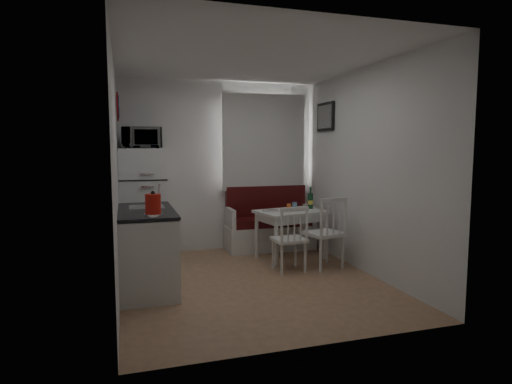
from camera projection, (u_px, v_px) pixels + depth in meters
The scene contains 22 objects.
floor at pixel (252, 281), 5.11m from camera, with size 3.00×3.50×0.02m, color #A27156.
ceiling at pixel (252, 58), 4.84m from camera, with size 3.00×3.50×0.02m, color white.
wall_back at pixel (220, 166), 6.64m from camera, with size 3.00×0.02×2.60m, color white.
wall_front at pixel (316, 186), 3.31m from camera, with size 3.00×0.02×2.60m, color white.
wall_left at pixel (116, 175), 4.53m from camera, with size 0.02×3.50×2.60m, color white.
wall_right at pixel (365, 171), 5.41m from camera, with size 0.02×3.50×2.60m, color white.
window at pixel (263, 145), 6.78m from camera, with size 1.22×0.06×1.47m, color white.
curtain at pixel (264, 142), 6.71m from camera, with size 1.35×0.02×1.50m, color silver.
kitchen_counter at pixel (147, 248), 4.86m from camera, with size 0.62×1.32×1.16m.
wall_sign at pixel (118, 107), 5.83m from camera, with size 0.40×0.40×0.03m, color navy.
picture_frame at pixel (325, 117), 6.37m from camera, with size 0.04×0.52×0.42m, color black.
bench at pixel (269, 228), 6.73m from camera, with size 1.38×0.53×0.98m.
dining_table at pixel (291, 216), 6.12m from camera, with size 1.04×0.82×0.70m.
chair_left at pixel (292, 232), 5.43m from camera, with size 0.41×0.39×0.46m.
chair_right at pixel (328, 225), 5.56m from camera, with size 0.52×0.51×0.51m.
fridge at pixel (143, 205), 6.01m from camera, with size 0.63×0.63×1.58m, color white.
microwave at pixel (141, 138), 5.87m from camera, with size 0.53×0.36×0.29m, color white.
kettle at pixel (153, 204), 4.30m from camera, with size 0.19×0.19×0.25m, color red.
wine_bottle at pixel (310, 198), 6.29m from camera, with size 0.08×0.08×0.32m, color #164525, non-canonical shape.
drinking_glass_orange at pixel (289, 207), 6.04m from camera, with size 0.06×0.06×0.11m, color orange.
drinking_glass_blue at pixel (295, 206), 6.17m from camera, with size 0.07×0.07×0.11m, color #73A3C4.
plate at pixel (270, 211), 6.04m from camera, with size 0.24×0.24×0.02m, color white.
Camera 1 is at (-1.41, -4.76, 1.60)m, focal length 30.00 mm.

